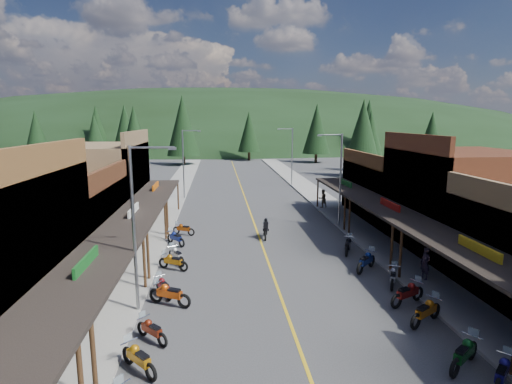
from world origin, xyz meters
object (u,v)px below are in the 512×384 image
object	(u,v)px
bike_west_7	(173,261)
pedestrian_east_b	(323,198)
pine_11	(363,132)
streetlight_1	(185,161)
bike_east_8	(348,245)
streetlight_2	(339,176)
pine_3	(249,132)
pine_8	(95,140)
pine_7	(97,128)
pine_10	(134,133)
bike_east_7	(366,260)
shop_west_3	(96,185)
streetlight_3	(291,154)
bike_west_4	(152,329)
shop_west_2	(54,224)
pedestrian_east_a	(425,263)
bike_west_5	(170,293)
bike_west_10	(184,228)
bike_east_6	(393,276)
rider_on_bike	(265,230)
pine_9	(370,135)
bike_east_4	(426,310)
bike_west_3	(139,357)
pine_1	(125,128)
pine_6	(432,131)
bike_west_6	(164,286)
shop_east_2	(459,200)
streetlight_0	(137,222)
bike_east_5	(408,292)
bike_east_3	(464,352)
bike_west_8	(176,255)
shop_east_3	(398,191)

from	to	relation	value
bike_west_7	pedestrian_east_b	world-z (taller)	pedestrian_east_b
pine_11	bike_west_7	size ratio (longest dim) A/B	6.05
streetlight_1	bike_east_8	xyz separation A→B (m)	(12.68, -20.61, -3.84)
streetlight_2	pine_3	world-z (taller)	pine_3
pine_8	bike_west_7	distance (m)	43.98
pine_7	pine_10	world-z (taller)	pine_7
bike_east_7	shop_west_3	bearing A→B (deg)	-169.01
streetlight_3	bike_west_4	size ratio (longest dim) A/B	4.13
shop_west_2	pedestrian_east_a	size ratio (longest dim) A/B	5.77
bike_west_5	bike_west_10	distance (m)	12.44
streetlight_1	pine_10	distance (m)	30.19
pine_11	bike_east_6	distance (m)	44.85
rider_on_bike	bike_west_5	bearing A→B (deg)	-111.77
pine_9	bike_east_4	size ratio (longest dim) A/B	4.70
pine_7	bike_west_4	size ratio (longest dim) A/B	6.45
bike_west_7	bike_west_10	size ratio (longest dim) A/B	1.07
pine_11	pine_3	bearing A→B (deg)	119.74
bike_west_3	pine_9	bearing A→B (deg)	19.17
pine_1	bike_east_4	world-z (taller)	pine_1
pine_7	pedestrian_east_a	size ratio (longest dim) A/B	6.62
pine_6	bike_east_7	distance (m)	77.42
bike_west_6	bike_west_4	bearing A→B (deg)	-117.66
streetlight_3	bike_west_3	size ratio (longest dim) A/B	3.76
streetlight_2	bike_west_4	distance (m)	21.52
shop_west_3	bike_west_10	distance (m)	9.40
bike_east_6	bike_east_8	bearing A→B (deg)	124.94
shop_east_2	bike_west_6	distance (m)	20.98
streetlight_0	pine_9	xyz separation A→B (m)	(30.95, 51.00, 1.92)
streetlight_2	shop_west_2	bearing A→B (deg)	-163.08
streetlight_0	bike_east_8	bearing A→B (deg)	30.24
pine_3	bike_east_5	world-z (taller)	pine_3
shop_west_3	bike_east_7	distance (m)	23.76
streetlight_1	streetlight_3	size ratio (longest dim) A/B	1.00
streetlight_0	pine_11	xyz separation A→B (m)	(26.95, 44.00, 2.73)
pine_6	bike_west_3	bearing A→B (deg)	-124.89
bike_east_7	shop_east_2	bearing A→B (deg)	69.11
streetlight_2	bike_east_8	bearing A→B (deg)	-100.48
streetlight_1	bike_east_6	world-z (taller)	streetlight_1
bike_east_4	bike_east_8	bearing A→B (deg)	149.99
pine_1	pedestrian_east_b	world-z (taller)	pine_1
shop_west_3	bike_west_3	world-z (taller)	shop_west_3
pine_11	bike_west_3	bearing A→B (deg)	-118.20
streetlight_0	bike_east_3	xyz separation A→B (m)	(12.76, -5.71, -3.81)
bike_west_8	pedestrian_east_b	distance (m)	20.08
pedestrian_east_b	shop_east_3	bearing A→B (deg)	129.45
streetlight_3	bike_west_10	xyz separation A→B (m)	(-12.93, -23.02, -3.91)
streetlight_0	pine_11	distance (m)	51.67
shop_west_3	pine_11	bearing A→B (deg)	38.32
pine_8	bike_west_6	size ratio (longest dim) A/B	5.15
pine_3	bike_east_5	size ratio (longest dim) A/B	4.75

